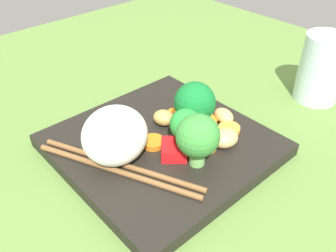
{
  "coord_description": "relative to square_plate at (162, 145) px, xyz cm",
  "views": [
    {
      "loc": [
        -24.93,
        -28.24,
        31.49
      ],
      "look_at": [
        0.81,
        -0.29,
        3.82
      ],
      "focal_mm": 38.56,
      "sensor_mm": 36.0,
      "label": 1
    }
  ],
  "objects": [
    {
      "name": "ground_plane",
      "position": [
        0.0,
        0.0,
        -1.91
      ],
      "size": [
        110.0,
        110.0,
        2.0
      ],
      "primitive_type": "cube",
      "color": "#5A7E38"
    },
    {
      "name": "pepper_chunk_1",
      "position": [
        -0.97,
        -3.33,
        1.78
      ],
      "size": [
        4.65,
        4.66,
        1.74
      ],
      "primitive_type": "cube",
      "rotation": [
        0.0,
        0.0,
        5.54
      ],
      "color": "red",
      "rests_on": "square_plate"
    },
    {
      "name": "rice_mound",
      "position": [
        -6.38,
        1.32,
        4.26
      ],
      "size": [
        11.61,
        11.4,
        6.7
      ],
      "primitive_type": "ellipsoid",
      "rotation": [
        0.0,
        0.0,
        3.74
      ],
      "color": "white",
      "rests_on": "square_plate"
    },
    {
      "name": "carrot_slice_5",
      "position": [
        8.05,
        -4.78,
        1.27
      ],
      "size": [
        3.88,
        3.88,
        0.71
      ],
      "primitive_type": "cylinder",
      "rotation": [
        0.0,
        0.0,
        1.97
      ],
      "color": "gold",
      "rests_on": "square_plate"
    },
    {
      "name": "broccoli_floret_1",
      "position": [
        1.25,
        -3.06,
        4.27
      ],
      "size": [
        4.03,
        4.03,
        5.56
      ],
      "color": "#71A74B",
      "rests_on": "square_plate"
    },
    {
      "name": "chicken_piece_2",
      "position": [
        5.17,
        -6.3,
        2.07
      ],
      "size": [
        4.28,
        3.91,
        2.32
      ],
      "primitive_type": "ellipsoid",
      "rotation": [
        0.0,
        0.0,
        6.03
      ],
      "color": "tan",
      "rests_on": "square_plate"
    },
    {
      "name": "broccoli_floret_2",
      "position": [
        0.16,
        -6.26,
        4.94
      ],
      "size": [
        5.26,
        5.26,
        6.87
      ],
      "color": "#73BE5B",
      "rests_on": "square_plate"
    },
    {
      "name": "square_plate",
      "position": [
        0.0,
        0.0,
        0.0
      ],
      "size": [
        25.83,
        25.83,
        1.82
      ],
      "primitive_type": "cube",
      "rotation": [
        0.0,
        0.0,
        -0.01
      ],
      "color": "black",
      "rests_on": "ground_plane"
    },
    {
      "name": "carrot_slice_2",
      "position": [
        5.38,
        2.9,
        1.14
      ],
      "size": [
        3.49,
        3.49,
        0.46
      ],
      "primitive_type": "cylinder",
      "rotation": [
        0.0,
        0.0,
        5.03
      ],
      "color": "orange",
      "rests_on": "square_plate"
    },
    {
      "name": "carrot_slice_1",
      "position": [
        7.39,
        -1.55,
        1.27
      ],
      "size": [
        2.96,
        2.96,
        0.72
      ],
      "primitive_type": "cylinder",
      "rotation": [
        0.0,
        0.0,
        2.98
      ],
      "color": "orange",
      "rests_on": "square_plate"
    },
    {
      "name": "chicken_piece_3",
      "position": [
        9.23,
        -2.75,
        1.86
      ],
      "size": [
        2.95,
        3.65,
        1.89
      ],
      "primitive_type": "ellipsoid",
      "rotation": [
        0.0,
        0.0,
        4.5
      ],
      "color": "tan",
      "rests_on": "square_plate"
    },
    {
      "name": "chopstick_pair",
      "position": [
        -7.7,
        -0.82,
        1.26
      ],
      "size": [
        10.43,
        20.7,
        0.7
      ],
      "rotation": [
        0.0,
        0.0,
        5.12
      ],
      "color": "brown",
      "rests_on": "square_plate"
    },
    {
      "name": "pepper_chunk_0",
      "position": [
        6.01,
        0.76,
        2.04
      ],
      "size": [
        3.82,
        3.99,
        2.25
      ],
      "primitive_type": "cube",
      "rotation": [
        0.0,
        0.0,
        2.82
      ],
      "color": "red",
      "rests_on": "square_plate"
    },
    {
      "name": "chicken_piece_1",
      "position": [
        2.59,
        2.5,
        1.97
      ],
      "size": [
        3.76,
        3.96,
        2.13
      ],
      "primitive_type": "ellipsoid",
      "rotation": [
        0.0,
        0.0,
        5.18
      ],
      "color": "tan",
      "rests_on": "square_plate"
    },
    {
      "name": "carrot_slice_0",
      "position": [
        3.07,
        -5.38,
        1.22
      ],
      "size": [
        3.07,
        3.07,
        0.62
      ],
      "primitive_type": "cylinder",
      "rotation": [
        0.0,
        0.0,
        5.47
      ],
      "color": "orange",
      "rests_on": "square_plate"
    },
    {
      "name": "chicken_piece_0",
      "position": [
        3.69,
        -2.73,
        1.93
      ],
      "size": [
        3.52,
        3.28,
        2.04
      ],
      "primitive_type": "ellipsoid",
      "rotation": [
        0.0,
        0.0,
        3.44
      ],
      "color": "tan",
      "rests_on": "square_plate"
    },
    {
      "name": "carrot_slice_3",
      "position": [
        -1.55,
        -0.24,
        1.29
      ],
      "size": [
        3.74,
        3.74,
        0.76
      ],
      "primitive_type": "cylinder",
      "rotation": [
        0.0,
        0.0,
        2.83
      ],
      "color": "orange",
      "rests_on": "square_plate"
    },
    {
      "name": "broccoli_floret_0",
      "position": [
        5.02,
        -0.96,
        4.95
      ],
      "size": [
        5.59,
        5.59,
        6.98
      ],
      "color": "#74C04F",
      "rests_on": "square_plate"
    },
    {
      "name": "carrot_slice_4",
      "position": [
        6.0,
        -3.12,
        1.25
      ],
      "size": [
        2.89,
        2.89,
        0.69
      ],
      "primitive_type": "cylinder",
      "rotation": [
        0.0,
        0.0,
        4.42
      ],
      "color": "orange",
      "rests_on": "square_plate"
    },
    {
      "name": "drinking_glass",
      "position": [
        27.65,
        -6.94,
        4.5
      ],
      "size": [
        6.99,
        6.99,
        10.82
      ],
      "primitive_type": "cylinder",
      "color": "silver",
      "rests_on": "ground_plane"
    }
  ]
}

